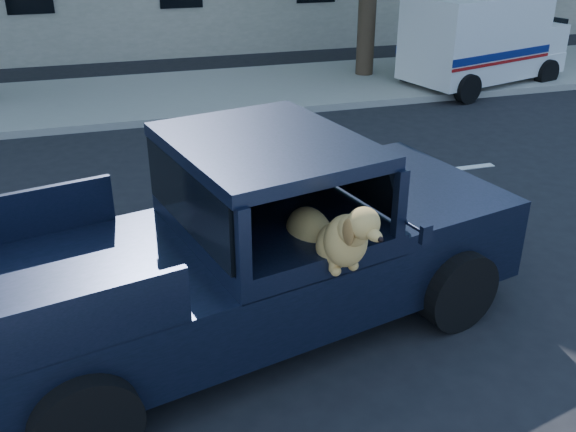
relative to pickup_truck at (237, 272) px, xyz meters
name	(u,v)px	position (x,y,z in m)	size (l,w,h in m)	color
ground	(276,323)	(0.40, -0.04, -0.68)	(120.00, 120.00, 0.00)	black
far_sidewalk	(169,95)	(0.40, 9.16, -0.61)	(60.00, 4.00, 0.15)	gray
lane_stripes	(339,183)	(2.40, 3.36, -0.68)	(21.60, 0.14, 0.01)	silver
pickup_truck	(237,272)	(0.00, 0.00, 0.00)	(6.00, 3.51, 2.02)	black
mail_truck	(481,47)	(7.77, 8.11, 0.27)	(4.31, 2.92, 2.17)	silver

